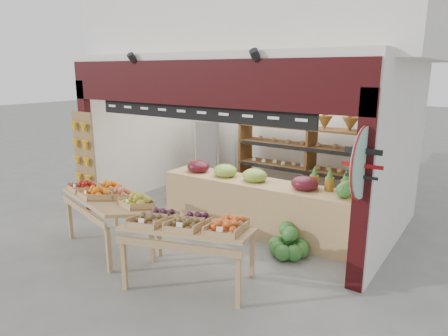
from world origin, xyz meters
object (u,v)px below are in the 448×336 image
(back_shelving, at_px, (311,150))
(refrigerator, at_px, (215,153))
(mid_counter, at_px, (259,205))
(display_table_right, at_px, (190,226))
(display_table_left, at_px, (109,197))
(cardboard_stack, at_px, (189,192))
(watermelon_pile, at_px, (288,245))

(back_shelving, relative_size, refrigerator, 1.81)
(mid_counter, distance_m, display_table_right, 2.11)
(mid_counter, bearing_deg, back_shelving, 82.49)
(display_table_left, bearing_deg, back_shelving, 61.35)
(cardboard_stack, xyz_separation_m, watermelon_pile, (2.97, -1.14, -0.04))
(cardboard_stack, bearing_deg, mid_counter, -15.35)
(mid_counter, bearing_deg, refrigerator, 142.11)
(refrigerator, distance_m, display_table_right, 4.47)
(refrigerator, bearing_deg, mid_counter, -38.93)
(display_table_left, height_order, display_table_right, display_table_left)
(cardboard_stack, xyz_separation_m, display_table_right, (2.23, -2.66, 0.61))
(cardboard_stack, relative_size, display_table_left, 0.50)
(refrigerator, xyz_separation_m, cardboard_stack, (0.11, -1.14, -0.67))
(mid_counter, xyz_separation_m, display_table_left, (-1.74, -1.88, 0.32))
(display_table_right, relative_size, watermelon_pile, 2.82)
(refrigerator, bearing_deg, display_table_left, -83.60)
(back_shelving, distance_m, mid_counter, 1.88)
(watermelon_pile, bearing_deg, back_shelving, 105.68)
(refrigerator, height_order, watermelon_pile, refrigerator)
(mid_counter, xyz_separation_m, watermelon_pile, (0.87, -0.56, -0.33))
(display_table_left, distance_m, display_table_right, 1.89)
(mid_counter, height_order, watermelon_pile, mid_counter)
(mid_counter, bearing_deg, display_table_left, -132.81)
(cardboard_stack, bearing_deg, back_shelving, 26.21)
(back_shelving, height_order, display_table_right, back_shelving)
(display_table_left, relative_size, watermelon_pile, 2.80)
(watermelon_pile, bearing_deg, refrigerator, 143.44)
(refrigerator, relative_size, display_table_right, 0.95)
(display_table_right, bearing_deg, cardboard_stack, 130.01)
(display_table_left, distance_m, watermelon_pile, 2.99)
(cardboard_stack, height_order, display_table_left, display_table_left)
(refrigerator, relative_size, display_table_left, 0.95)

